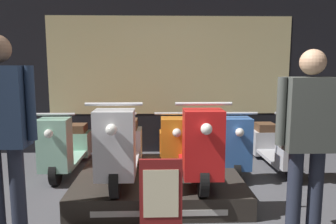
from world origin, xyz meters
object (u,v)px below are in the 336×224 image
(scooter_display_right, at_px, (196,146))
(price_sign_board, at_px, (161,198))
(scooter_backrow_0, at_px, (67,146))
(scooter_backrow_3, at_px, (226,145))
(scooter_backrow_4, at_px, (278,144))
(scooter_display_left, at_px, (121,146))
(person_right_browsing, at_px, (309,129))
(person_left_browsing, at_px, (2,123))
(scooter_backrow_2, at_px, (174,145))
(scooter_backrow_1, at_px, (121,146))

(scooter_display_right, height_order, price_sign_board, scooter_display_right)
(scooter_backrow_0, bearing_deg, scooter_backrow_3, 0.00)
(scooter_backrow_4, bearing_deg, scooter_display_left, -155.43)
(scooter_display_left, bearing_deg, scooter_backrow_3, 35.20)
(price_sign_board, bearing_deg, person_right_browsing, -1.02)
(scooter_backrow_0, xyz_separation_m, scooter_backrow_4, (3.15, 0.00, 0.00))
(scooter_backrow_4, height_order, person_left_browsing, person_left_browsing)
(scooter_display_right, distance_m, scooter_backrow_0, 2.08)
(scooter_backrow_2, relative_size, person_left_browsing, 0.91)
(price_sign_board, bearing_deg, scooter_display_right, 65.09)
(scooter_backrow_0, bearing_deg, scooter_display_left, -48.25)
(scooter_backrow_3, bearing_deg, scooter_backrow_1, 180.00)
(scooter_backrow_1, height_order, scooter_backrow_2, same)
(scooter_backrow_4, xyz_separation_m, person_left_browsing, (-3.14, -1.96, 0.70))
(person_right_browsing, relative_size, price_sign_board, 2.30)
(scooter_backrow_3, xyz_separation_m, scooter_backrow_4, (0.79, 0.00, 0.00))
(person_left_browsing, relative_size, person_right_browsing, 1.07)
(scooter_backrow_3, distance_m, scooter_backrow_4, 0.79)
(scooter_backrow_4, bearing_deg, person_right_browsing, -104.02)
(scooter_backrow_0, height_order, scooter_backrow_2, same)
(scooter_display_left, relative_size, scooter_backrow_4, 1.00)
(scooter_backrow_0, relative_size, scooter_backrow_1, 1.00)
(scooter_backrow_0, distance_m, price_sign_board, 2.37)
(scooter_display_right, height_order, scooter_backrow_1, scooter_display_right)
(scooter_backrow_2, relative_size, person_right_browsing, 0.97)
(scooter_backrow_4, relative_size, person_left_browsing, 0.91)
(scooter_display_left, distance_m, price_sign_board, 1.05)
(price_sign_board, bearing_deg, scooter_backrow_3, 62.69)
(person_right_browsing, bearing_deg, scooter_backrow_2, 118.97)
(scooter_backrow_0, bearing_deg, scooter_backrow_1, 0.00)
(scooter_backrow_3, xyz_separation_m, price_sign_board, (-1.00, -1.94, -0.01))
(scooter_backrow_4, bearing_deg, scooter_backrow_3, 180.00)
(scooter_backrow_4, distance_m, person_left_browsing, 3.77)
(scooter_display_right, distance_m, price_sign_board, 1.04)
(scooter_backrow_2, bearing_deg, scooter_backrow_4, 0.00)
(scooter_backrow_2, bearing_deg, scooter_backrow_3, 0.00)
(scooter_display_left, xyz_separation_m, price_sign_board, (0.45, -0.92, -0.25))
(scooter_backrow_1, bearing_deg, scooter_display_left, -83.01)
(scooter_display_left, relative_size, price_sign_board, 2.23)
(scooter_backrow_0, height_order, person_left_browsing, person_left_browsing)
(scooter_backrow_1, height_order, person_right_browsing, person_right_browsing)
(scooter_backrow_1, relative_size, scooter_backrow_4, 1.00)
(scooter_backrow_1, bearing_deg, scooter_backrow_3, 0.00)
(scooter_backrow_0, bearing_deg, scooter_backrow_4, 0.00)
(scooter_backrow_4, height_order, price_sign_board, scooter_backrow_4)
(scooter_display_left, distance_m, scooter_backrow_1, 1.06)
(scooter_backrow_1, distance_m, scooter_backrow_2, 0.79)
(scooter_backrow_0, relative_size, scooter_backrow_4, 1.00)
(scooter_backrow_2, bearing_deg, price_sign_board, -96.28)
(scooter_display_left, relative_size, scooter_backrow_2, 1.00)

